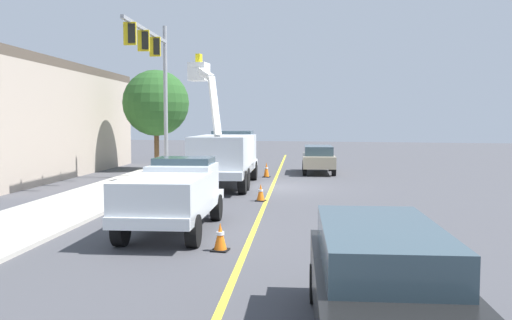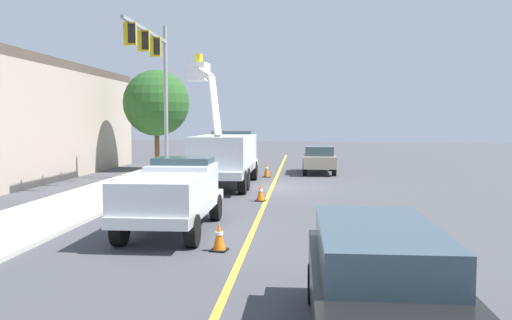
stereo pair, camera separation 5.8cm
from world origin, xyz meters
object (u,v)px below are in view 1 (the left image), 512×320
object	(u,v)px
passing_minivan	(318,157)
traffic_cone_mid_front	(261,193)
utility_bucket_truck	(226,154)
traffic_signal_mast	(155,68)
traffic_cone_mid_rear	(266,170)
trailing_sedan	(380,276)
traffic_cone_leading	(220,237)
service_pickup_truck	(173,193)

from	to	relation	value
passing_minivan	traffic_cone_mid_front	world-z (taller)	passing_minivan
passing_minivan	traffic_cone_mid_front	distance (m)	12.19
utility_bucket_truck	traffic_signal_mast	xyz separation A→B (m)	(0.28, 3.90, 4.34)
utility_bucket_truck	traffic_cone_mid_rear	world-z (taller)	utility_bucket_truck
trailing_sedan	traffic_cone_leading	size ratio (longest dim) A/B	7.16
trailing_sedan	traffic_cone_mid_front	xyz separation A→B (m)	(12.72, 4.95, -0.63)
trailing_sedan	traffic_signal_mast	bearing A→B (deg)	33.92
utility_bucket_truck	traffic_cone_mid_front	xyz separation A→B (m)	(-4.49, -2.91, -1.26)
passing_minivan	traffic_signal_mast	size ratio (longest dim) A/B	0.60
service_pickup_truck	utility_bucket_truck	bearing A→B (deg)	9.98
utility_bucket_truck	traffic_cone_mid_front	size ratio (longest dim) A/B	12.23
service_pickup_truck	passing_minivan	bearing A→B (deg)	-5.06
passing_minivan	traffic_signal_mast	bearing A→B (deg)	134.73
passing_minivan	trailing_sedan	distance (m)	25.25
service_pickup_truck	traffic_signal_mast	bearing A→B (deg)	27.53
passing_minivan	traffic_cone_leading	bearing A→B (deg)	-178.94
utility_bucket_truck	service_pickup_truck	size ratio (longest dim) A/B	1.45
utility_bucket_truck	traffic_cone_leading	world-z (taller)	utility_bucket_truck
service_pickup_truck	passing_minivan	world-z (taller)	service_pickup_truck
utility_bucket_truck	passing_minivan	xyz separation A→B (m)	(7.67, -3.55, -0.63)
utility_bucket_truck	service_pickup_truck	world-z (taller)	utility_bucket_truck
traffic_cone_mid_rear	traffic_signal_mast	distance (m)	8.48
traffic_cone_leading	traffic_cone_mid_rear	size ratio (longest dim) A/B	0.81
service_pickup_truck	passing_minivan	size ratio (longest dim) A/B	1.16
passing_minivan	trailing_sedan	bearing A→B (deg)	-170.18
passing_minivan	service_pickup_truck	bearing A→B (deg)	174.94
trailing_sedan	traffic_cone_mid_front	size ratio (longest dim) A/B	7.27
trailing_sedan	traffic_cone_mid_front	distance (m)	13.66
traffic_cone_mid_rear	trailing_sedan	bearing A→B (deg)	-162.46
traffic_cone_leading	passing_minivan	bearing A→B (deg)	1.06
traffic_cone_mid_front	traffic_signal_mast	size ratio (longest dim) A/B	0.08
traffic_cone_mid_rear	utility_bucket_truck	bearing A→B (deg)	167.26
service_pickup_truck	trailing_sedan	size ratio (longest dim) A/B	1.16
passing_minivan	traffic_cone_mid_rear	world-z (taller)	passing_minivan
trailing_sedan	traffic_cone_mid_rear	size ratio (longest dim) A/B	5.83
passing_minivan	traffic_cone_mid_front	bearing A→B (deg)	176.96
trailing_sedan	traffic_cone_mid_rear	xyz separation A→B (m)	(21.67, 6.85, -0.55)
service_pickup_truck	traffic_cone_mid_rear	distance (m)	15.37
utility_bucket_truck	traffic_cone_mid_rear	distance (m)	4.73
passing_minivan	trailing_sedan	size ratio (longest dim) A/B	1.00
passing_minivan	traffic_signal_mast	xyz separation A→B (m)	(-7.39, 7.46, 4.97)
service_pickup_truck	traffic_cone_leading	world-z (taller)	service_pickup_truck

